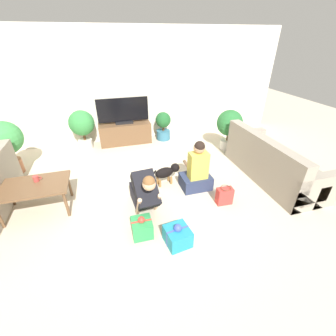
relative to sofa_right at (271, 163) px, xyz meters
The scene contains 17 objects.
ground_plane 2.45m from the sofa_right, behind, with size 16.00×16.00×0.00m, color beige.
wall_back 3.78m from the sofa_right, 131.88° to the left, with size 8.40×0.06×2.60m.
sofa_right is the anchor object (origin of this frame).
coffee_table 4.06m from the sofa_right, behind, with size 1.00×0.64×0.47m.
tv_console 3.43m from the sofa_right, 135.38° to the left, with size 1.25×0.47×0.52m.
tv 3.46m from the sofa_right, 135.38° to the left, with size 1.21×0.20×0.61m.
potted_plant_back_right 2.78m from the sofa_right, 121.86° to the left, with size 0.39×0.39×0.72m.
potted_plant_back_left 4.16m from the sofa_right, 145.38° to the left, with size 0.58×0.58×0.92m.
potted_plant_corner_left 4.98m from the sofa_right, 161.83° to the left, with size 0.62×0.62×1.05m.
potted_plant_corner_right 1.42m from the sofa_right, 96.06° to the left, with size 0.59×0.59×0.94m.
person_kneeling 2.49m from the sofa_right, behind, with size 0.38×0.83×0.80m.
person_sitting 1.48m from the sofa_right, behind, with size 0.52×0.48×0.92m.
dog 1.97m from the sofa_right, 169.95° to the left, with size 0.58×0.24×0.37m.
gift_box_a 2.72m from the sofa_right, 163.77° to the right, with size 0.28×0.29×0.31m.
gift_box_b 2.43m from the sofa_right, 154.65° to the right, with size 0.35×0.36×0.32m.
gift_bag_a 1.31m from the sofa_right, 158.69° to the right, with size 0.26×0.17×0.31m.
mug 4.03m from the sofa_right, behind, with size 0.12×0.08×0.09m.
Camera 1 is at (-0.45, -3.07, 2.37)m, focal length 24.00 mm.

